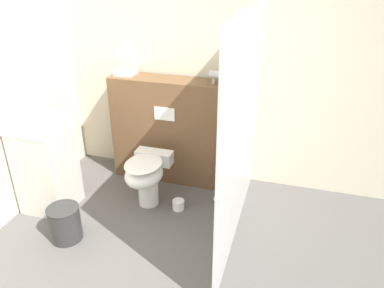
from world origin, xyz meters
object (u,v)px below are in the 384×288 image
Objects in this scene: sink_vanity at (46,164)px; waste_bin at (65,223)px; toilet at (146,175)px; hair_drier at (217,75)px.

sink_vanity reaches higher than waste_bin.
sink_vanity is 0.66m from waste_bin.
hair_drier is at bearing 45.46° from toilet.
waste_bin is at bearing -130.27° from hair_drier.
hair_drier is 1.97m from waste_bin.
toilet is 0.87m from waste_bin.
hair_drier is (0.56, 0.57, 0.90)m from toilet.
toilet reaches higher than waste_bin.
hair_drier is at bearing 30.00° from sink_vanity.
sink_vanity is 3.41× the size of waste_bin.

